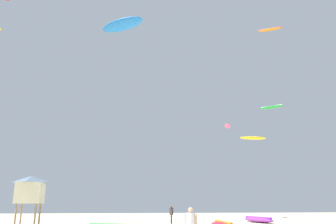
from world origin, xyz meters
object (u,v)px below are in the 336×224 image
Objects in this scene: person_midground at (171,213)px; kite_grounded_far at (258,220)px; kite_aloft_2 at (271,107)px; kite_aloft_3 at (253,138)px; kite_aloft_0 at (228,126)px; kite_aloft_6 at (270,29)px; person_foreground at (191,224)px; lifeguard_tower at (30,189)px; kite_aloft_4 at (122,25)px.

kite_grounded_far is at bearing 14.33° from person_midground.
kite_aloft_2 is 6.94m from kite_aloft_3.
kite_aloft_0 is 15.17m from kite_aloft_6.
lifeguard_tower is (-10.73, 14.58, 2.04)m from person_foreground.
kite_aloft_0 is 0.74× the size of kite_aloft_4.
lifeguard_tower is at bearing -163.16° from kite_aloft_2.
kite_aloft_2 is at bearing 25.20° from person_midground.
kite_aloft_4 reaches higher than kite_aloft_2.
kite_aloft_3 is (12.83, 10.01, 9.65)m from person_midground.
kite_aloft_2 is at bearing 84.45° from kite_aloft_6.
kite_aloft_6 is (18.05, 7.72, 4.99)m from kite_aloft_4.
kite_aloft_6 reaches higher than lifeguard_tower.
kite_aloft_3 is 14.67m from kite_aloft_6.
lifeguard_tower is 30.17m from kite_aloft_0.
kite_aloft_4 is (-3.64, 12.79, 16.84)m from person_foreground.
person_foreground is 0.66× the size of kite_aloft_2.
lifeguard_tower is (-21.55, -4.83, 2.76)m from kite_grounded_far.
kite_aloft_6 is at bearing -77.72° from kite_aloft_0.
kite_aloft_2 reaches higher than kite_aloft_3.
kite_aloft_2 is (12.88, 3.59, 12.27)m from person_midground.
person_midground is at bearing -171.70° from kite_aloft_6.
kite_aloft_2 is 21.03m from kite_aloft_4.
kite_aloft_0 is 0.83× the size of kite_aloft_3.
kite_aloft_2 reaches higher than kite_aloft_0.
kite_aloft_3 is (25.26, 14.09, 7.59)m from lifeguard_tower.
kite_aloft_3 is at bearing 2.79° from person_foreground.
kite_aloft_6 is (3.59, 1.11, 22.55)m from kite_grounded_far.
kite_aloft_3 is at bearing 29.15° from lifeguard_tower.
kite_grounded_far is 23.69m from kite_aloft_4.
kite_aloft_3 reaches higher than person_foreground.
kite_grounded_far is at bearing 24.57° from kite_aloft_4.
kite_aloft_4 reaches higher than person_foreground.
kite_aloft_0 is (1.14, 12.40, 12.72)m from kite_grounded_far.
lifeguard_tower reaches higher than kite_grounded_far.
lifeguard_tower is at bearing 165.85° from kite_aloft_4.
person_foreground is 33.23m from kite_aloft_6.
kite_aloft_2 is (3.76, 2.84, 12.97)m from kite_grounded_far.
lifeguard_tower is at bearing -150.85° from kite_aloft_3.
person_midground is 20.55m from kite_aloft_0.
lifeguard_tower is 16.50m from kite_aloft_4.
kite_grounded_far is 1.21× the size of kite_aloft_4.
kite_aloft_0 reaches higher than kite_aloft_3.
kite_grounded_far is at bearing -95.24° from kite_aloft_0.
lifeguard_tower is 1.30× the size of kite_aloft_0.
kite_aloft_2 is (2.63, -9.56, 0.26)m from kite_aloft_0.
kite_aloft_4 reaches higher than kite_aloft_0.
kite_aloft_2 reaches higher than kite_grounded_far.
kite_aloft_4 is 20.26m from kite_aloft_6.
kite_aloft_4 is at bearing -122.70° from person_midground.
kite_aloft_2 is 0.90× the size of kite_aloft_6.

